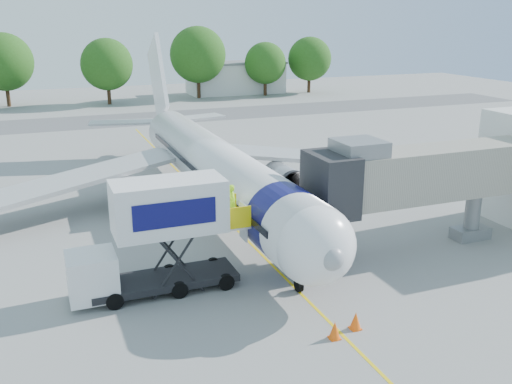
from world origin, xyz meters
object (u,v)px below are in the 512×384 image
object	(u,v)px
jet_bridge	(412,176)
ground_tug	(360,383)
aircraft	(213,166)
catering_hiloader	(156,238)

from	to	relation	value
jet_bridge	ground_tug	xyz separation A→B (m)	(-9.57, -10.67, -3.61)
jet_bridge	ground_tug	world-z (taller)	jet_bridge
aircraft	jet_bridge	world-z (taller)	aircraft
aircraft	catering_hiloader	world-z (taller)	aircraft
aircraft	catering_hiloader	distance (m)	12.77
catering_hiloader	ground_tug	world-z (taller)	catering_hiloader
jet_bridge	aircraft	bearing A→B (deg)	125.70
catering_hiloader	aircraft	bearing A→B (deg)	60.62
jet_bridge	catering_hiloader	size ratio (longest dim) A/B	1.64
catering_hiloader	ground_tug	xyz separation A→B (m)	(4.69, -10.67, -2.03)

